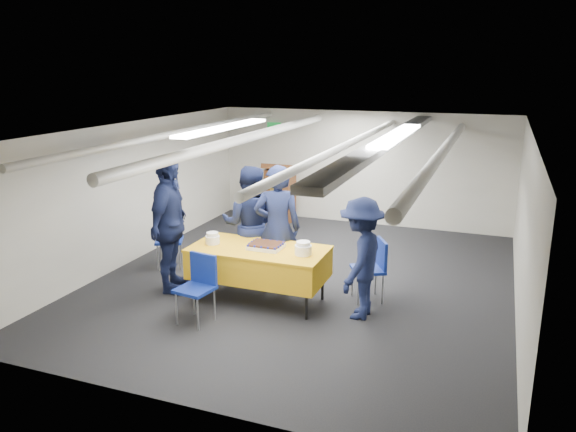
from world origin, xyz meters
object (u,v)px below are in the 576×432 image
Objects in this scene: podium at (280,192)px; sailor_c at (170,225)px; sailor_b at (250,224)px; chair_near at (199,281)px; serving_table at (259,262)px; sailor_a at (277,228)px; chair_left at (170,234)px; sailor_d at (361,258)px; chair_right at (374,264)px; sheet_cake at (266,246)px.

sailor_c reaches higher than podium.
chair_near is at bearing 76.32° from sailor_b.
sailor_a reaches higher than serving_table.
chair_near and chair_left have the same top height.
podium reaches higher than chair_left.
podium is at bearing -13.32° from sailor_c.
sailor_c is at bearing -175.21° from serving_table.
sailor_b reaches higher than serving_table.
chair_left is 0.55× the size of sailor_d.
serving_table is at bearing -158.07° from chair_right.
chair_near is 1.21m from sailor_c.
sailor_c reaches higher than sailor_d.
chair_near is 0.47× the size of sailor_a.
chair_right is at bearing -3.47° from chair_left.
chair_right is 0.64m from sailor_d.
chair_near is (-0.46, -0.84, -0.03)m from serving_table.
chair_left is (-1.47, 1.64, 0.00)m from chair_near.
sailor_b is (-1.92, 0.09, 0.35)m from chair_right.
chair_near is (0.79, -4.82, -0.08)m from podium.
chair_right is at bearing 161.53° from sailor_a.
chair_left reaches higher than serving_table.
chair_near is 1.00× the size of chair_left.
sailor_d reaches higher than serving_table.
sailor_a is (-0.02, 0.46, 0.11)m from sheet_cake.
chair_left is at bearing 131.87° from chair_near.
podium reaches higher than chair_near.
chair_left is at bearing -32.34° from sailor_a.
sailor_c reaches higher than sailor_b.
chair_near is at bearing -80.64° from podium.
chair_near is at bearing 44.04° from sailor_a.
sailor_a reaches higher than podium.
chair_near is 1.56m from sailor_b.
sailor_d is at bearing 137.38° from sailor_a.
chair_right is at bearing 36.43° from chair_near.
sailor_c is at bearing -90.93° from podium.
podium is at bearing -92.27° from sailor_a.
chair_right is 0.44× the size of sailor_c.
sailor_b is 0.89× the size of sailor_c.
sailor_b is (1.49, -0.12, 0.35)m from chair_left.
sailor_c is (0.61, -0.91, 0.45)m from chair_left.
sheet_cake is 0.86m from sailor_b.
chair_right is (1.37, 0.58, -0.28)m from sheet_cake.
podium is 3.25m from chair_left.
chair_near reaches higher than serving_table.
sailor_c is at bearing -174.95° from sheet_cake.
sailor_a is 1.16× the size of sailor_d.
sailor_d reaches higher than chair_left.
podium reaches higher than chair_right.
chair_right is 0.47× the size of sailor_a.
sheet_cake is at bearing 68.89° from sailor_a.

